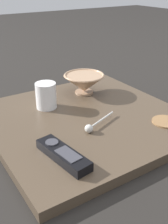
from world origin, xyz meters
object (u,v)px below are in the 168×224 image
(cereal_bowl, at_px, (84,83))
(drink_coaster, at_px, (166,122))
(teaspoon, at_px, (92,127))
(tv_remote_near, at_px, (63,154))
(coffee_mug, at_px, (46,96))

(cereal_bowl, relative_size, drink_coaster, 1.86)
(teaspoon, height_order, drink_coaster, teaspoon)
(teaspoon, bearing_deg, tv_remote_near, -151.01)
(drink_coaster, bearing_deg, teaspoon, 159.14)
(cereal_bowl, bearing_deg, tv_remote_near, -129.93)
(cereal_bowl, height_order, coffee_mug, coffee_mug)
(cereal_bowl, xyz_separation_m, coffee_mug, (-0.18, -0.04, 0.00))
(coffee_mug, distance_m, tv_remote_near, 0.32)
(cereal_bowl, distance_m, coffee_mug, 0.19)
(teaspoon, distance_m, tv_remote_near, 0.16)
(tv_remote_near, bearing_deg, teaspoon, 28.99)
(coffee_mug, xyz_separation_m, tv_remote_near, (-0.10, -0.30, -0.03))
(coffee_mug, xyz_separation_m, drink_coaster, (0.27, -0.30, -0.04))
(coffee_mug, relative_size, drink_coaster, 1.05)
(cereal_bowl, height_order, drink_coaster, cereal_bowl)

